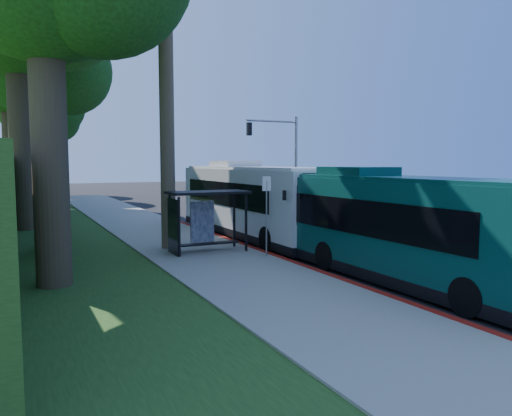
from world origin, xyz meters
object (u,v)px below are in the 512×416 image
teal_bus (393,225)px  pickup (297,210)px  bus_shelter (201,210)px  white_bus (251,200)px

teal_bus → pickup: 15.34m
bus_shelter → pickup: size_ratio=0.63×
bus_shelter → teal_bus: bearing=-58.9°
bus_shelter → teal_bus: teal_bus is taller
white_bus → bus_shelter: bearing=-137.9°
pickup → teal_bus: bearing=-128.4°
white_bus → pickup: size_ratio=2.49×
white_bus → teal_bus: bearing=-89.3°
bus_shelter → teal_bus: size_ratio=0.27×
white_bus → pickup: white_bus is taller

